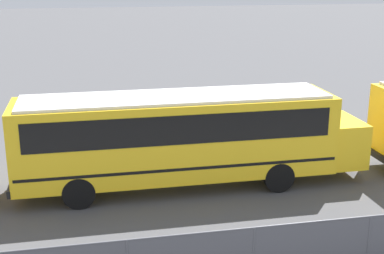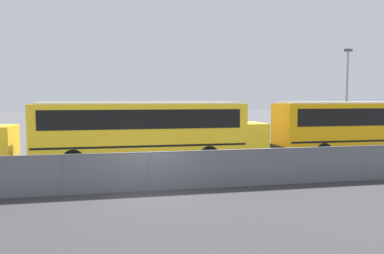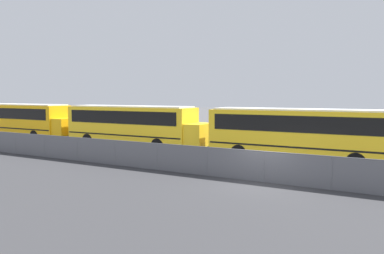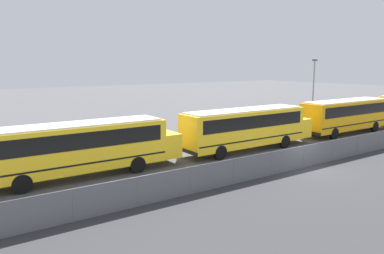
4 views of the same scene
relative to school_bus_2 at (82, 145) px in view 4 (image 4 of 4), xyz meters
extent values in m
plane|color=#4C4C4F|center=(12.78, -6.35, -1.99)|extent=(200.00, 200.00, 0.00)
cube|color=#9EA0A5|center=(12.78, -6.35, -1.25)|extent=(104.19, 0.03, 1.49)
cube|color=slate|center=(12.78, -6.37, -1.25)|extent=(104.19, 0.01, 1.49)
cylinder|color=slate|center=(12.78, -6.35, -0.51)|extent=(104.19, 0.05, 0.05)
cylinder|color=slate|center=(-2.55, -6.35, -1.25)|extent=(0.07, 0.07, 1.49)
cylinder|color=slate|center=(0.52, -6.35, -1.25)|extent=(0.07, 0.07, 1.49)
cylinder|color=slate|center=(3.58, -6.35, -1.25)|extent=(0.07, 0.07, 1.49)
cylinder|color=slate|center=(6.65, -6.35, -1.25)|extent=(0.07, 0.07, 1.49)
cylinder|color=slate|center=(9.71, -6.35, -1.25)|extent=(0.07, 0.07, 1.49)
cylinder|color=slate|center=(12.78, -6.35, -1.25)|extent=(0.07, 0.07, 1.49)
cylinder|color=slate|center=(15.84, -6.35, -1.25)|extent=(0.07, 0.07, 1.49)
cylinder|color=slate|center=(18.91, -6.35, -1.25)|extent=(0.07, 0.07, 1.49)
cylinder|color=slate|center=(21.97, -6.35, -1.25)|extent=(0.07, 0.07, 1.49)
cube|color=yellow|center=(-0.27, 0.00, -0.11)|extent=(10.98, 2.53, 2.71)
cube|color=black|center=(-0.27, 0.00, 0.49)|extent=(10.11, 2.57, 0.98)
cube|color=black|center=(-0.27, 0.00, -0.86)|extent=(10.76, 2.56, 0.10)
cube|color=yellow|center=(5.88, 0.00, -0.65)|extent=(1.32, 2.32, 1.63)
cube|color=silver|center=(-0.27, 0.00, 1.30)|extent=(10.43, 2.27, 0.10)
cylinder|color=black|center=(3.13, 1.14, -1.46)|extent=(1.07, 0.28, 1.07)
cylinder|color=black|center=(3.13, -1.14, -1.46)|extent=(1.07, 0.28, 1.07)
cylinder|color=black|center=(-3.68, 1.14, -1.46)|extent=(1.07, 0.28, 1.07)
cylinder|color=black|center=(-3.68, -1.14, -1.46)|extent=(1.07, 0.28, 1.07)
cube|color=yellow|center=(12.97, -0.39, -0.11)|extent=(10.98, 2.53, 2.71)
cube|color=black|center=(12.97, -0.39, 0.49)|extent=(10.11, 2.57, 0.98)
cube|color=black|center=(12.97, -0.39, -0.86)|extent=(10.76, 2.56, 0.10)
cube|color=yellow|center=(19.12, -0.39, -0.65)|extent=(1.32, 2.32, 1.63)
cube|color=black|center=(7.43, -0.39, -1.31)|extent=(0.12, 2.53, 0.24)
cube|color=silver|center=(12.97, -0.39, 1.30)|extent=(10.43, 2.27, 0.10)
cylinder|color=black|center=(16.38, 0.75, -1.46)|extent=(1.07, 0.28, 1.07)
cylinder|color=black|center=(16.38, -1.54, -1.46)|extent=(1.07, 0.28, 1.07)
cylinder|color=black|center=(9.57, 0.75, -1.46)|extent=(1.07, 0.28, 1.07)
cylinder|color=black|center=(9.57, -1.54, -1.46)|extent=(1.07, 0.28, 1.07)
cube|color=orange|center=(26.33, -0.48, -0.11)|extent=(10.98, 2.53, 2.71)
cube|color=black|center=(26.33, -0.48, 0.49)|extent=(10.11, 2.57, 0.98)
cube|color=black|center=(26.33, -0.48, -0.86)|extent=(10.76, 2.56, 0.10)
cube|color=orange|center=(32.48, -0.48, -0.65)|extent=(1.32, 2.32, 1.63)
cube|color=black|center=(20.79, -0.48, -1.31)|extent=(0.12, 2.53, 0.24)
cube|color=silver|center=(26.33, -0.48, 1.30)|extent=(10.43, 2.27, 0.10)
cylinder|color=black|center=(29.74, 0.66, -1.46)|extent=(1.07, 0.28, 1.07)
cylinder|color=black|center=(29.74, -1.63, -1.46)|extent=(1.07, 0.28, 1.07)
cylinder|color=black|center=(22.93, 0.66, -1.46)|extent=(1.07, 0.28, 1.07)
cylinder|color=black|center=(22.93, -1.63, -1.46)|extent=(1.07, 0.28, 1.07)
cylinder|color=gray|center=(29.45, 5.91, 1.58)|extent=(0.16, 0.16, 7.15)
cube|color=#47474C|center=(29.45, 5.91, 5.30)|extent=(0.60, 0.24, 0.20)
camera|label=1|loc=(-3.29, -17.44, 5.48)|focal=50.00mm
camera|label=2|loc=(11.52, -20.38, 1.49)|focal=35.00mm
camera|label=3|loc=(18.27, -23.46, 2.15)|focal=35.00mm
camera|label=4|loc=(-7.08, -22.05, 4.83)|focal=35.00mm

